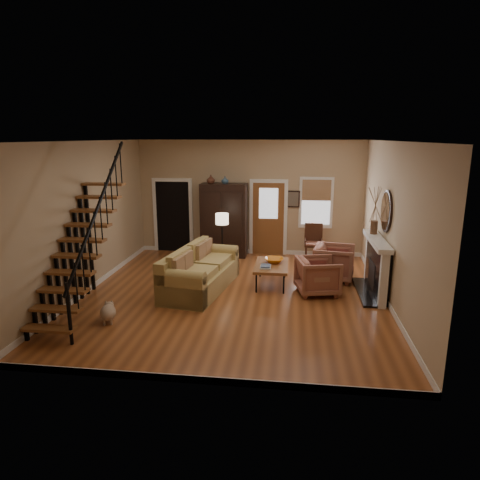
# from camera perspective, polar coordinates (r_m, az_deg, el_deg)

# --- Properties ---
(room) EXTENTS (7.00, 7.33, 3.30)m
(room) POSITION_cam_1_polar(r_m,az_deg,el_deg) (10.81, -1.82, 3.60)
(room) COLOR #9B5227
(room) RESTS_ON ground
(staircase) EXTENTS (0.94, 2.80, 3.20)m
(staircase) POSITION_cam_1_polar(r_m,az_deg,el_deg) (8.65, -20.76, 0.81)
(staircase) COLOR brown
(staircase) RESTS_ON ground
(fireplace) EXTENTS (0.33, 1.95, 2.30)m
(fireplace) POSITION_cam_1_polar(r_m,az_deg,el_deg) (9.81, 17.94, -2.71)
(fireplace) COLOR black
(fireplace) RESTS_ON ground
(armoire) EXTENTS (1.30, 0.60, 2.10)m
(armoire) POSITION_cam_1_polar(r_m,az_deg,el_deg) (12.28, -2.13, 2.66)
(armoire) COLOR black
(armoire) RESTS_ON ground
(vase_a) EXTENTS (0.24, 0.24, 0.25)m
(vase_a) POSITION_cam_1_polar(r_m,az_deg,el_deg) (12.08, -3.91, 8.08)
(vase_a) COLOR #4C2619
(vase_a) RESTS_ON armoire
(vase_b) EXTENTS (0.20, 0.20, 0.21)m
(vase_b) POSITION_cam_1_polar(r_m,az_deg,el_deg) (12.01, -2.02, 7.98)
(vase_b) COLOR #334C60
(vase_b) RESTS_ON armoire
(sofa) EXTENTS (1.45, 2.59, 0.91)m
(sofa) POSITION_cam_1_polar(r_m,az_deg,el_deg) (9.68, -5.28, -4.05)
(sofa) COLOR tan
(sofa) RESTS_ON ground
(coffee_table) EXTENTS (0.76, 1.30, 0.50)m
(coffee_table) POSITION_cam_1_polar(r_m,az_deg,el_deg) (10.05, 4.20, -4.60)
(coffee_table) COLOR brown
(coffee_table) RESTS_ON ground
(bowl) EXTENTS (0.45, 0.45, 0.11)m
(bowl) POSITION_cam_1_polar(r_m,az_deg,el_deg) (10.10, 4.55, -2.70)
(bowl) COLOR orange
(bowl) RESTS_ON coffee_table
(books) EXTENTS (0.24, 0.33, 0.06)m
(books) POSITION_cam_1_polar(r_m,az_deg,el_deg) (9.69, 3.42, -3.55)
(books) COLOR beige
(books) RESTS_ON coffee_table
(armchair_left) EXTENTS (1.05, 1.03, 0.81)m
(armchair_left) POSITION_cam_1_polar(r_m,az_deg,el_deg) (9.59, 10.33, -4.73)
(armchair_left) COLOR brown
(armchair_left) RESTS_ON ground
(armchair_right) EXTENTS (1.08, 1.06, 0.85)m
(armchair_right) POSITION_cam_1_polar(r_m,az_deg,el_deg) (10.56, 12.44, -2.98)
(armchair_right) COLOR brown
(armchair_right) RESTS_ON ground
(floor_lamp) EXTENTS (0.34, 0.34, 1.47)m
(floor_lamp) POSITION_cam_1_polar(r_m,az_deg,el_deg) (11.13, -2.38, -0.17)
(floor_lamp) COLOR black
(floor_lamp) RESTS_ON ground
(side_chair) EXTENTS (0.54, 0.54, 1.02)m
(side_chair) POSITION_cam_1_polar(r_m,az_deg,el_deg) (12.07, 9.78, -0.35)
(side_chair) COLOR #3E2113
(side_chair) RESTS_ON ground
(dog) EXTENTS (0.42, 0.55, 0.35)m
(dog) POSITION_cam_1_polar(r_m,az_deg,el_deg) (8.45, -17.18, -9.36)
(dog) COLOR tan
(dog) RESTS_ON ground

